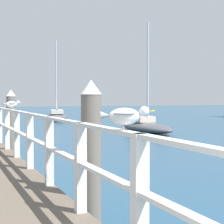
# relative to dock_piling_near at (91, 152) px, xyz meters

# --- Properties ---
(pier_railing) EXTENTS (0.12, 22.66, 1.07)m
(pier_railing) POSITION_rel_dock_piling_near_xyz_m (-0.38, 7.33, 0.05)
(pier_railing) COLOR silver
(pier_railing) RESTS_ON pier_deck
(dock_piling_near) EXTENTS (0.29, 0.29, 2.00)m
(dock_piling_near) POSITION_rel_dock_piling_near_xyz_m (0.00, 0.00, 0.00)
(dock_piling_near) COLOR #6B6056
(dock_piling_near) RESTS_ON ground_plane
(dock_piling_far) EXTENTS (0.29, 0.29, 2.00)m
(dock_piling_far) POSITION_rel_dock_piling_near_xyz_m (0.00, 7.72, 0.00)
(dock_piling_far) COLOR #6B6056
(dock_piling_far) RESTS_ON ground_plane
(seagull_foreground) EXTENTS (0.46, 0.24, 0.21)m
(seagull_foreground) POSITION_rel_dock_piling_near_xyz_m (-0.37, -2.02, 0.59)
(seagull_foreground) COLOR white
(seagull_foreground) RESTS_ON pier_railing
(seagull_background) EXTENTS (0.47, 0.22, 0.21)m
(seagull_background) POSITION_rel_dock_piling_near_xyz_m (-0.37, 4.95, 0.59)
(seagull_background) COLOR white
(seagull_background) RESTS_ON pier_railing
(boat_0) EXTENTS (1.74, 5.40, 5.48)m
(boat_0) POSITION_rel_dock_piling_near_xyz_m (7.45, 13.35, -0.68)
(boat_0) COLOR #4C4C51
(boat_0) RESTS_ON ground_plane
(boat_3) EXTENTS (2.51, 4.90, 6.16)m
(boat_3) POSITION_rel_dock_piling_near_xyz_m (5.95, 25.63, -0.66)
(boat_3) COLOR #4C4C51
(boat_3) RESTS_ON ground_plane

